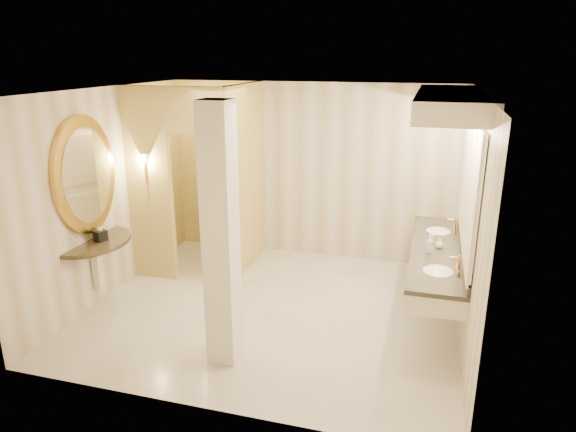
% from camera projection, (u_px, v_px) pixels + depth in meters
% --- Properties ---
extents(floor, '(4.50, 4.50, 0.00)m').
position_uv_depth(floor, '(273.00, 309.00, 6.51)').
color(floor, beige).
rests_on(floor, ground).
extents(ceiling, '(4.50, 4.50, 0.00)m').
position_uv_depth(ceiling, '(271.00, 91.00, 5.70)').
color(ceiling, white).
rests_on(ceiling, wall_back).
extents(wall_back, '(4.50, 0.02, 2.70)m').
position_uv_depth(wall_back, '(311.00, 172.00, 7.94)').
color(wall_back, beige).
rests_on(wall_back, floor).
extents(wall_front, '(4.50, 0.02, 2.70)m').
position_uv_depth(wall_front, '(200.00, 273.00, 4.27)').
color(wall_front, beige).
rests_on(wall_front, floor).
extents(wall_left, '(0.02, 4.00, 2.70)m').
position_uv_depth(wall_left, '(108.00, 194.00, 6.69)').
color(wall_left, beige).
rests_on(wall_left, floor).
extents(wall_right, '(0.02, 4.00, 2.70)m').
position_uv_depth(wall_right, '(471.00, 223.00, 5.52)').
color(wall_right, beige).
rests_on(wall_right, floor).
extents(toilet_closet, '(1.50, 1.55, 2.70)m').
position_uv_depth(toilet_closet, '(217.00, 180.00, 7.27)').
color(toilet_closet, tan).
rests_on(toilet_closet, floor).
extents(wall_sconce, '(0.14, 0.14, 0.42)m').
position_uv_depth(wall_sconce, '(145.00, 160.00, 6.88)').
color(wall_sconce, '#D39043').
rests_on(wall_sconce, toilet_closet).
extents(vanity, '(0.75, 2.69, 2.09)m').
position_uv_depth(vanity, '(447.00, 188.00, 5.87)').
color(vanity, white).
rests_on(vanity, floor).
extents(console_shelf, '(1.11, 1.11, 2.01)m').
position_uv_depth(console_shelf, '(88.00, 203.00, 6.26)').
color(console_shelf, black).
rests_on(console_shelf, floor).
extents(pillar, '(0.30, 0.30, 2.70)m').
position_uv_depth(pillar, '(221.00, 238.00, 5.07)').
color(pillar, white).
rests_on(pillar, floor).
extents(tissue_box, '(0.17, 0.17, 0.13)m').
position_uv_depth(tissue_box, '(100.00, 236.00, 6.35)').
color(tissue_box, black).
rests_on(tissue_box, console_shelf).
extents(toilet, '(0.57, 0.75, 0.68)m').
position_uv_depth(toilet, '(234.00, 231.00, 8.33)').
color(toilet, white).
rests_on(toilet, floor).
extents(soap_bottle_a, '(0.06, 0.06, 0.12)m').
position_uv_depth(soap_bottle_a, '(431.00, 236.00, 6.34)').
color(soap_bottle_a, beige).
rests_on(soap_bottle_a, vanity).
extents(soap_bottle_b, '(0.10, 0.10, 0.12)m').
position_uv_depth(soap_bottle_b, '(440.00, 243.00, 6.11)').
color(soap_bottle_b, silver).
rests_on(soap_bottle_b, vanity).
extents(soap_bottle_c, '(0.08, 0.08, 0.20)m').
position_uv_depth(soap_bottle_c, '(429.00, 244.00, 5.96)').
color(soap_bottle_c, '#C6B28C').
rests_on(soap_bottle_c, vanity).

